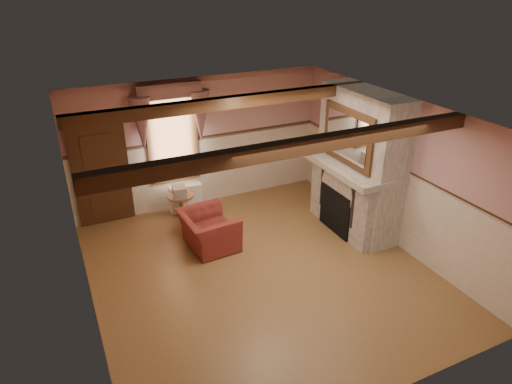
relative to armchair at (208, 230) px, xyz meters
name	(u,v)px	position (x,y,z in m)	size (l,w,h in m)	color
floor	(260,271)	(0.53, -1.13, -0.34)	(5.50, 6.00, 0.01)	brown
ceiling	(261,115)	(0.53, -1.13, 2.46)	(5.50, 6.00, 0.01)	silver
wall_back	(200,142)	(0.53, 1.87, 1.06)	(5.50, 0.02, 2.80)	tan
wall_front	(382,313)	(0.53, -4.13, 1.06)	(5.50, 0.02, 2.80)	tan
wall_left	(81,238)	(-2.22, -1.13, 1.06)	(0.02, 6.00, 2.80)	tan
wall_right	(395,171)	(3.28, -1.13, 1.06)	(0.02, 6.00, 2.80)	tan
wainscot	(260,234)	(0.53, -1.13, 0.41)	(5.50, 6.00, 1.50)	beige
chair_rail	(260,194)	(0.53, -1.13, 1.16)	(5.50, 6.00, 0.08)	black
firebox	(338,210)	(2.53, -0.53, 0.11)	(0.20, 0.95, 0.90)	black
armchair	(208,230)	(0.00, 0.00, 0.00)	(1.06, 0.93, 0.69)	maroon
side_table	(181,207)	(-0.15, 1.27, -0.07)	(0.55, 0.55, 0.55)	brown
book_stack	(179,191)	(-0.17, 1.25, 0.31)	(0.26, 0.32, 0.20)	#B7AD8C
radiator	(186,198)	(0.05, 1.57, -0.04)	(0.70, 0.18, 0.60)	white
bowl	(346,157)	(2.77, -0.32, 1.12)	(0.34, 0.34, 0.08)	brown
mantel_clock	(330,145)	(2.77, 0.27, 1.18)	(0.14, 0.24, 0.20)	black
oil_lamp	(344,151)	(2.77, -0.21, 1.22)	(0.11, 0.11, 0.28)	gold
candle_red	(380,174)	(2.77, -1.31, 1.16)	(0.06, 0.06, 0.16)	#B21B15
jar_yellow	(370,170)	(2.77, -1.06, 1.14)	(0.06, 0.06, 0.12)	yellow
fireplace	(360,162)	(2.95, -0.53, 1.06)	(0.85, 2.00, 2.80)	gray
mantel	(352,166)	(2.77, -0.53, 1.02)	(1.05, 2.05, 0.12)	gray
overmantel_mirror	(347,137)	(2.59, -0.53, 1.63)	(0.06, 1.44, 1.04)	silver
door	(101,175)	(-1.57, 1.81, 0.71)	(1.10, 0.10, 2.10)	black
window	(172,136)	(-0.07, 1.84, 1.31)	(1.06, 0.08, 2.02)	white
window_drapes	(171,108)	(-0.07, 1.75, 1.91)	(1.30, 0.14, 1.40)	gray
ceiling_beam_front	(302,146)	(0.53, -2.33, 2.36)	(5.50, 0.18, 0.20)	black
ceiling_beam_back	(230,102)	(0.53, 0.07, 2.36)	(5.50, 0.18, 0.20)	black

